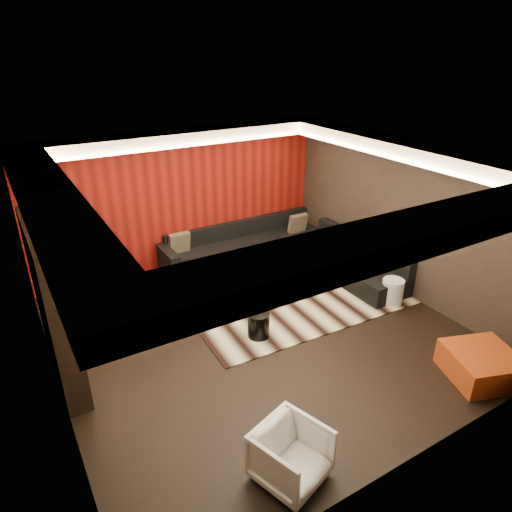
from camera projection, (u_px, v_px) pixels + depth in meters
floor at (259, 333)px, 7.40m from camera, size 6.00×6.00×0.02m
ceiling at (260, 160)px, 6.19m from camera, size 6.00×6.00×0.02m
wall_back at (182, 199)px, 9.14m from camera, size 6.00×0.02×2.80m
wall_left at (42, 309)px, 5.40m from camera, size 0.02×6.00×2.80m
wall_right at (402, 218)px, 8.19m from camera, size 0.02×6.00×2.80m
red_feature_wall at (183, 200)px, 9.10m from camera, size 5.98×0.05×2.78m
soffit_back at (183, 137)px, 8.34m from camera, size 6.00×0.60×0.22m
soffit_front at (413, 233)px, 4.15m from camera, size 6.00×0.60×0.22m
soffit_left at (49, 201)px, 5.00m from camera, size 0.60×4.80×0.22m
soffit_right at (400, 147)px, 7.49m from camera, size 0.60×4.80×0.22m
cove_back at (191, 145)px, 8.12m from camera, size 4.80×0.08×0.04m
cove_front at (384, 230)px, 4.45m from camera, size 4.80×0.08×0.04m
cove_left at (83, 203)px, 5.19m from camera, size 0.08×4.80×0.04m
cove_right at (384, 155)px, 7.38m from camera, size 0.08×4.80×0.04m
tv_surround at (53, 304)px, 6.07m from camera, size 0.30×2.00×2.20m
tv_screen at (61, 278)px, 6.00m from camera, size 0.04×1.30×0.80m
tv_shelf at (71, 326)px, 6.32m from camera, size 0.04×1.60×0.04m
rug at (288, 291)px, 8.60m from camera, size 4.12×3.16×0.02m
coffee_table at (223, 289)px, 8.42m from camera, size 1.43×1.43×0.21m
drum_stool at (259, 325)px, 7.18m from camera, size 0.35×0.35×0.41m
striped_pouf at (199, 302)px, 7.84m from camera, size 0.86×0.86×0.38m
white_side_table at (392, 292)px, 8.10m from camera, size 0.47×0.47×0.47m
orange_ottoman at (481, 365)px, 6.34m from camera, size 1.13×1.13×0.39m
armchair at (291, 456)px, 4.80m from camera, size 0.88×0.89×0.65m
sectional_sofa at (284, 253)px, 9.53m from camera, size 3.65×3.50×0.75m
throw_pillows at (282, 240)px, 9.25m from camera, size 3.15×2.80×0.50m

